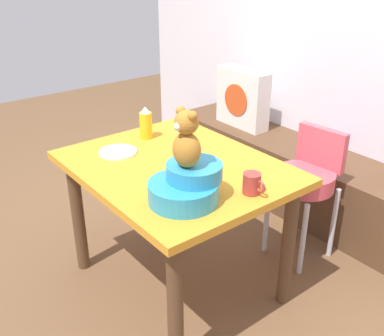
# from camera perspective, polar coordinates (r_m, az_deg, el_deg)

# --- Properties ---
(ground_plane) EXTENTS (8.00, 8.00, 0.00)m
(ground_plane) POSITION_cam_1_polar(r_m,az_deg,el_deg) (2.68, -1.73, -13.98)
(ground_plane) COLOR brown
(back_wall) EXTENTS (4.40, 0.10, 2.60)m
(back_wall) POSITION_cam_1_polar(r_m,az_deg,el_deg) (3.18, 20.60, 16.72)
(back_wall) COLOR silver
(back_wall) RESTS_ON ground_plane
(window_bench) EXTENTS (2.60, 0.44, 0.46)m
(window_bench) POSITION_cam_1_polar(r_m,az_deg,el_deg) (3.29, 15.20, -2.10)
(window_bench) COLOR brown
(window_bench) RESTS_ON ground_plane
(pillow_floral_left) EXTENTS (0.44, 0.15, 0.44)m
(pillow_floral_left) POSITION_cam_1_polar(r_m,az_deg,el_deg) (3.55, 6.33, 8.63)
(pillow_floral_left) COLOR white
(pillow_floral_left) RESTS_ON window_bench
(book_stack) EXTENTS (0.20, 0.14, 0.06)m
(book_stack) POSITION_cam_1_polar(r_m,az_deg,el_deg) (3.17, 15.84, 2.01)
(book_stack) COLOR #4E3EB5
(book_stack) RESTS_ON window_bench
(dining_table) EXTENTS (1.11, 0.89, 0.74)m
(dining_table) POSITION_cam_1_polar(r_m,az_deg,el_deg) (2.33, -1.93, -2.11)
(dining_table) COLOR orange
(dining_table) RESTS_ON ground_plane
(highchair) EXTENTS (0.35, 0.47, 0.79)m
(highchair) POSITION_cam_1_polar(r_m,az_deg,el_deg) (2.72, 14.05, -1.13)
(highchair) COLOR #D84C59
(highchair) RESTS_ON ground_plane
(infant_seat_teal) EXTENTS (0.30, 0.33, 0.16)m
(infant_seat_teal) POSITION_cam_1_polar(r_m,az_deg,el_deg) (1.93, -0.64, -2.16)
(infant_seat_teal) COLOR teal
(infant_seat_teal) RESTS_ON dining_table
(teddy_bear) EXTENTS (0.13, 0.12, 0.25)m
(teddy_bear) POSITION_cam_1_polar(r_m,az_deg,el_deg) (1.84, -0.68, 3.51)
(teddy_bear) COLOR #B27227
(teddy_bear) RESTS_ON infant_seat_teal
(ketchup_bottle) EXTENTS (0.07, 0.07, 0.18)m
(ketchup_bottle) POSITION_cam_1_polar(r_m,az_deg,el_deg) (2.59, -5.78, 5.54)
(ketchup_bottle) COLOR gold
(ketchup_bottle) RESTS_ON dining_table
(coffee_mug) EXTENTS (0.12, 0.08, 0.09)m
(coffee_mug) POSITION_cam_1_polar(r_m,az_deg,el_deg) (2.01, 7.50, -1.93)
(coffee_mug) COLOR #9E332D
(coffee_mug) RESTS_ON dining_table
(dinner_plate_near) EXTENTS (0.20, 0.20, 0.01)m
(dinner_plate_near) POSITION_cam_1_polar(r_m,az_deg,el_deg) (2.44, -9.21, 1.97)
(dinner_plate_near) COLOR white
(dinner_plate_near) RESTS_ON dining_table
(cell_phone) EXTENTS (0.08, 0.15, 0.01)m
(cell_phone) POSITION_cam_1_polar(r_m,az_deg,el_deg) (2.24, 0.91, 0.11)
(cell_phone) COLOR black
(cell_phone) RESTS_ON dining_table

